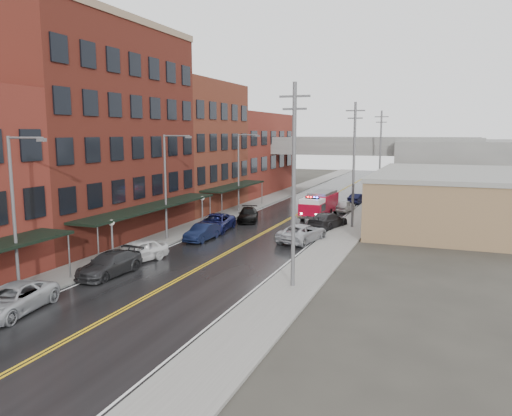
% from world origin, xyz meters
% --- Properties ---
extents(road, '(11.00, 160.00, 0.02)m').
position_xyz_m(road, '(0.00, 30.00, 0.01)').
color(road, black).
rests_on(road, ground).
extents(sidewalk_left, '(3.00, 160.00, 0.15)m').
position_xyz_m(sidewalk_left, '(-7.30, 30.00, 0.07)').
color(sidewalk_left, slate).
rests_on(sidewalk_left, ground).
extents(sidewalk_right, '(3.00, 160.00, 0.15)m').
position_xyz_m(sidewalk_right, '(7.30, 30.00, 0.07)').
color(sidewalk_right, slate).
rests_on(sidewalk_right, ground).
extents(curb_left, '(0.30, 160.00, 0.15)m').
position_xyz_m(curb_left, '(-5.65, 30.00, 0.07)').
color(curb_left, gray).
rests_on(curb_left, ground).
extents(curb_right, '(0.30, 160.00, 0.15)m').
position_xyz_m(curb_right, '(5.65, 30.00, 0.07)').
color(curb_right, gray).
rests_on(curb_right, ground).
extents(brick_building_b, '(9.00, 20.00, 18.00)m').
position_xyz_m(brick_building_b, '(-13.30, 23.00, 9.00)').
color(brick_building_b, '#521C15').
rests_on(brick_building_b, ground).
extents(brick_building_c, '(9.00, 15.00, 15.00)m').
position_xyz_m(brick_building_c, '(-13.30, 40.50, 7.50)').
color(brick_building_c, maroon).
rests_on(brick_building_c, ground).
extents(brick_building_far, '(9.00, 20.00, 12.00)m').
position_xyz_m(brick_building_far, '(-13.30, 58.00, 6.00)').
color(brick_building_far, maroon).
rests_on(brick_building_far, ground).
extents(tan_building, '(14.00, 22.00, 5.00)m').
position_xyz_m(tan_building, '(16.00, 40.00, 2.50)').
color(tan_building, '#8C6A4B').
rests_on(tan_building, ground).
extents(right_far_block, '(18.00, 30.00, 8.00)m').
position_xyz_m(right_far_block, '(18.00, 70.00, 4.00)').
color(right_far_block, slate).
rests_on(right_far_block, ground).
extents(awning_1, '(2.60, 18.00, 3.09)m').
position_xyz_m(awning_1, '(-7.49, 23.00, 2.99)').
color(awning_1, black).
rests_on(awning_1, ground).
extents(awning_2, '(2.60, 13.00, 3.09)m').
position_xyz_m(awning_2, '(-7.49, 40.50, 2.99)').
color(awning_2, black).
rests_on(awning_2, ground).
extents(globe_lamp_1, '(0.44, 0.44, 3.12)m').
position_xyz_m(globe_lamp_1, '(-6.40, 16.00, 2.31)').
color(globe_lamp_1, '#59595B').
rests_on(globe_lamp_1, ground).
extents(globe_lamp_2, '(0.44, 0.44, 3.12)m').
position_xyz_m(globe_lamp_2, '(-6.40, 30.00, 2.31)').
color(globe_lamp_2, '#59595B').
rests_on(globe_lamp_2, ground).
extents(street_lamp_0, '(2.64, 0.22, 9.00)m').
position_xyz_m(street_lamp_0, '(-6.55, 8.00, 5.19)').
color(street_lamp_0, '#59595B').
rests_on(street_lamp_0, ground).
extents(street_lamp_1, '(2.64, 0.22, 9.00)m').
position_xyz_m(street_lamp_1, '(-6.55, 24.00, 5.19)').
color(street_lamp_1, '#59595B').
rests_on(street_lamp_1, ground).
extents(street_lamp_2, '(2.64, 0.22, 9.00)m').
position_xyz_m(street_lamp_2, '(-6.55, 40.00, 5.19)').
color(street_lamp_2, '#59595B').
rests_on(street_lamp_2, ground).
extents(utility_pole_0, '(1.80, 0.24, 12.00)m').
position_xyz_m(utility_pole_0, '(7.20, 15.00, 6.31)').
color(utility_pole_0, '#59595B').
rests_on(utility_pole_0, ground).
extents(utility_pole_1, '(1.80, 0.24, 12.00)m').
position_xyz_m(utility_pole_1, '(7.20, 35.00, 6.31)').
color(utility_pole_1, '#59595B').
rests_on(utility_pole_1, ground).
extents(utility_pole_2, '(1.80, 0.24, 12.00)m').
position_xyz_m(utility_pole_2, '(7.20, 55.00, 6.31)').
color(utility_pole_2, '#59595B').
rests_on(utility_pole_2, ground).
extents(overpass, '(40.00, 10.00, 7.50)m').
position_xyz_m(overpass, '(0.00, 62.00, 5.99)').
color(overpass, slate).
rests_on(overpass, ground).
extents(fire_truck, '(3.31, 7.51, 2.70)m').
position_xyz_m(fire_truck, '(2.68, 40.15, 1.46)').
color(fire_truck, '#A0071F').
rests_on(fire_truck, ground).
extents(parked_car_left_2, '(3.16, 5.57, 1.47)m').
position_xyz_m(parked_car_left_2, '(-5.00, 5.80, 0.73)').
color(parked_car_left_2, '#A9ACB1').
rests_on(parked_car_left_2, ground).
extents(parked_car_left_3, '(2.35, 5.23, 1.49)m').
position_xyz_m(parked_car_left_3, '(-4.67, 13.34, 0.74)').
color(parked_car_left_3, '#28282B').
rests_on(parked_car_left_3, ground).
extents(parked_car_left_4, '(3.19, 5.05, 1.60)m').
position_xyz_m(parked_car_left_4, '(-4.87, 16.80, 0.80)').
color(parked_car_left_4, silver).
rests_on(parked_car_left_4, ground).
extents(parked_car_left_5, '(1.66, 4.37, 1.42)m').
position_xyz_m(parked_car_left_5, '(-3.83, 24.92, 0.71)').
color(parked_car_left_5, black).
rests_on(parked_car_left_5, ground).
extents(parked_car_left_6, '(3.40, 6.06, 1.60)m').
position_xyz_m(parked_car_left_6, '(-4.54, 28.95, 0.80)').
color(parked_car_left_6, '#151A50').
rests_on(parked_car_left_6, ground).
extents(parked_car_left_7, '(3.31, 5.20, 1.40)m').
position_xyz_m(parked_car_left_7, '(-3.60, 34.88, 0.70)').
color(parked_car_left_7, black).
rests_on(parked_car_left_7, ground).
extents(parked_car_right_0, '(3.68, 5.96, 1.54)m').
position_xyz_m(parked_car_right_0, '(4.31, 27.48, 0.77)').
color(parked_car_right_0, '#A5A6AD').
rests_on(parked_car_right_0, ground).
extents(parked_car_right_1, '(3.42, 5.70, 1.55)m').
position_xyz_m(parked_car_right_1, '(4.99, 34.20, 0.77)').
color(parked_car_right_1, '#252528').
rests_on(parked_car_right_1, ground).
extents(parked_car_right_2, '(2.13, 4.31, 1.41)m').
position_xyz_m(parked_car_right_2, '(4.60, 44.64, 0.71)').
color(parked_car_right_2, silver).
rests_on(parked_car_right_2, ground).
extents(parked_car_right_3, '(2.39, 4.27, 1.33)m').
position_xyz_m(parked_car_right_3, '(5.00, 52.20, 0.67)').
color(parked_car_right_3, black).
rests_on(parked_car_right_3, ground).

